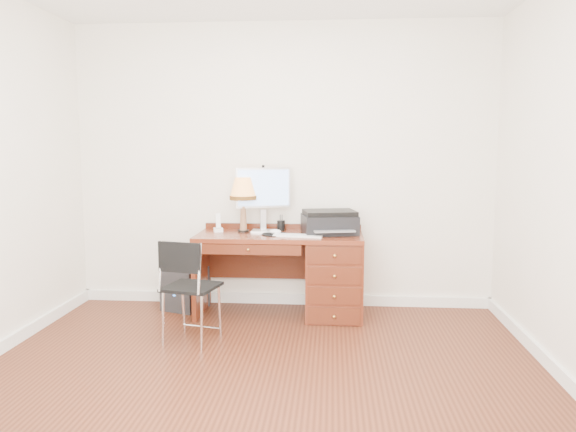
# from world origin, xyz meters

# --- Properties ---
(ground) EXTENTS (4.00, 4.00, 0.00)m
(ground) POSITION_xyz_m (0.00, 0.00, 0.00)
(ground) COLOR #3E1A0E
(ground) RESTS_ON ground
(room_shell) EXTENTS (4.00, 4.00, 4.00)m
(room_shell) POSITION_xyz_m (0.00, 0.63, 0.05)
(room_shell) COLOR white
(room_shell) RESTS_ON ground
(desk) EXTENTS (1.50, 0.67, 0.75)m
(desk) POSITION_xyz_m (0.32, 1.40, 0.41)
(desk) COLOR maroon
(desk) RESTS_ON ground
(monitor) EXTENTS (0.51, 0.24, 0.60)m
(monitor) POSITION_xyz_m (-0.16, 1.54, 1.13)
(monitor) COLOR silver
(monitor) RESTS_ON desk
(keyboard) EXTENTS (0.45, 0.18, 0.02)m
(keyboard) POSITION_xyz_m (0.18, 1.26, 0.76)
(keyboard) COLOR white
(keyboard) RESTS_ON desk
(mouse_pad) EXTENTS (0.25, 0.25, 0.05)m
(mouse_pad) POSITION_xyz_m (-0.04, 1.35, 0.76)
(mouse_pad) COLOR black
(mouse_pad) RESTS_ON desk
(printer) EXTENTS (0.54, 0.46, 0.21)m
(printer) POSITION_xyz_m (0.45, 1.46, 0.85)
(printer) COLOR black
(printer) RESTS_ON desk
(leg_lamp) EXTENTS (0.25, 0.25, 0.51)m
(leg_lamp) POSITION_xyz_m (-0.35, 1.48, 1.12)
(leg_lamp) COLOR black
(leg_lamp) RESTS_ON desk
(phone) EXTENTS (0.10, 0.10, 0.17)m
(phone) POSITION_xyz_m (-0.58, 1.47, 0.80)
(phone) COLOR white
(phone) RESTS_ON desk
(pen_cup) EXTENTS (0.08, 0.08, 0.09)m
(pen_cup) POSITION_xyz_m (-0.01, 1.60, 0.80)
(pen_cup) COLOR black
(pen_cup) RESTS_ON desk
(chair) EXTENTS (0.47, 0.47, 0.82)m
(chair) POSITION_xyz_m (-0.63, 0.58, 0.50)
(chair) COLOR black
(chair) RESTS_ON ground
(equipment_box) EXTENTS (0.44, 0.44, 0.40)m
(equipment_box) POSITION_xyz_m (-0.92, 1.50, 0.20)
(equipment_box) COLOR black
(equipment_box) RESTS_ON ground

